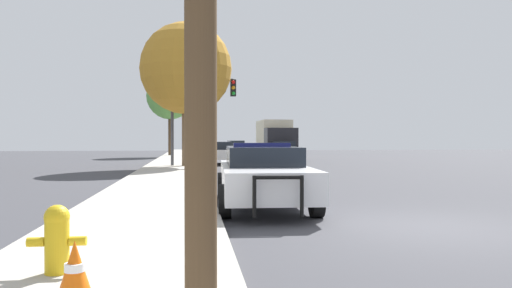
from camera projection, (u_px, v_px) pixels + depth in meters
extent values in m
plane|color=#3D3D42|center=(427.00, 227.00, 8.82)|extent=(110.00, 110.00, 0.00)
cube|color=#ADA89E|center=(132.00, 231.00, 8.17)|extent=(3.00, 110.00, 0.13)
cube|color=white|center=(263.00, 179.00, 11.47)|extent=(2.10, 5.33, 0.62)
cube|color=black|center=(262.00, 156.00, 11.72)|extent=(1.72, 2.80, 0.42)
cylinder|color=black|center=(317.00, 200.00, 9.92)|extent=(0.27, 0.69, 0.68)
cylinder|color=black|center=(225.00, 201.00, 9.77)|extent=(0.27, 0.69, 0.68)
cylinder|color=black|center=(291.00, 185.00, 13.17)|extent=(0.27, 0.69, 0.68)
cylinder|color=black|center=(222.00, 186.00, 13.02)|extent=(0.27, 0.69, 0.68)
cylinder|color=black|center=(302.00, 196.00, 8.77)|extent=(0.07, 0.07, 0.74)
cylinder|color=black|center=(254.00, 197.00, 8.70)|extent=(0.07, 0.07, 0.74)
cylinder|color=black|center=(278.00, 177.00, 8.73)|extent=(0.89, 0.11, 0.07)
cube|color=navy|center=(262.00, 145.00, 11.72)|extent=(1.35, 0.26, 0.09)
cube|color=navy|center=(303.00, 177.00, 11.54)|extent=(0.18, 3.78, 0.17)
cylinder|color=gold|center=(57.00, 247.00, 5.35)|extent=(0.25, 0.25, 0.57)
sphere|color=gold|center=(57.00, 217.00, 5.34)|extent=(0.27, 0.27, 0.27)
cylinder|color=gold|center=(36.00, 242.00, 5.32)|extent=(0.18, 0.10, 0.10)
cylinder|color=gold|center=(78.00, 241.00, 5.37)|extent=(0.18, 0.10, 0.10)
cylinder|color=#424247|center=(172.00, 121.00, 26.42)|extent=(0.16, 0.16, 4.75)
cylinder|color=#424247|center=(203.00, 79.00, 26.60)|extent=(3.25, 0.11, 0.11)
cube|color=black|center=(233.00, 88.00, 26.81)|extent=(0.30, 0.24, 0.90)
sphere|color=red|center=(233.00, 82.00, 26.68)|extent=(0.20, 0.20, 0.20)
sphere|color=orange|center=(233.00, 88.00, 26.69)|extent=(0.20, 0.20, 0.20)
sphere|color=green|center=(233.00, 93.00, 26.69)|extent=(0.20, 0.20, 0.20)
cube|color=silver|center=(219.00, 154.00, 30.09)|extent=(1.85, 4.07, 0.55)
cube|color=black|center=(220.00, 146.00, 29.89)|extent=(1.53, 2.14, 0.47)
cylinder|color=black|center=(204.00, 158.00, 31.17)|extent=(0.27, 0.70, 0.69)
cylinder|color=black|center=(230.00, 158.00, 31.46)|extent=(0.27, 0.70, 0.69)
cylinder|color=black|center=(208.00, 159.00, 28.73)|extent=(0.27, 0.70, 0.69)
cylinder|color=black|center=(236.00, 159.00, 29.01)|extent=(0.27, 0.70, 0.69)
cube|color=navy|center=(235.00, 147.00, 52.36)|extent=(2.02, 4.43, 0.58)
cube|color=black|center=(236.00, 142.00, 52.14)|extent=(1.66, 2.34, 0.40)
cylinder|color=black|center=(226.00, 150.00, 53.52)|extent=(0.28, 0.67, 0.66)
cylinder|color=black|center=(242.00, 150.00, 53.84)|extent=(0.28, 0.67, 0.66)
cylinder|color=black|center=(229.00, 150.00, 50.88)|extent=(0.28, 0.67, 0.66)
cylinder|color=black|center=(246.00, 150.00, 51.20)|extent=(0.28, 0.67, 0.66)
cube|color=slate|center=(283.00, 151.00, 35.36)|extent=(2.01, 4.18, 0.62)
cube|color=black|center=(283.00, 144.00, 35.56)|extent=(1.65, 2.21, 0.39)
cylinder|color=black|center=(298.00, 156.00, 34.16)|extent=(0.28, 0.72, 0.70)
cylinder|color=black|center=(273.00, 156.00, 34.04)|extent=(0.28, 0.72, 0.70)
cylinder|color=black|center=(293.00, 155.00, 36.69)|extent=(0.28, 0.72, 0.70)
cylinder|color=black|center=(269.00, 155.00, 36.56)|extent=(0.28, 0.72, 0.70)
cube|color=black|center=(281.00, 140.00, 36.50)|extent=(2.26, 1.94, 1.82)
cube|color=beige|center=(274.00, 136.00, 39.90)|extent=(2.28, 4.95, 2.48)
cylinder|color=black|center=(295.00, 153.00, 36.83)|extent=(0.29, 0.99, 0.99)
cylinder|color=black|center=(266.00, 153.00, 36.57)|extent=(0.29, 0.99, 0.99)
cylinder|color=black|center=(285.00, 151.00, 40.96)|extent=(0.29, 0.99, 0.99)
cylinder|color=black|center=(259.00, 151.00, 40.70)|extent=(0.29, 0.99, 0.99)
cylinder|color=brown|center=(186.00, 130.00, 26.23)|extent=(0.44, 0.44, 3.79)
sphere|color=#B77F28|center=(186.00, 68.00, 26.19)|extent=(4.83, 4.83, 4.83)
cylinder|color=#4C3823|center=(170.00, 132.00, 42.27)|extent=(0.34, 0.34, 3.93)
sphere|color=#5B9947|center=(170.00, 96.00, 42.24)|extent=(4.00, 4.00, 4.00)
cone|color=orange|center=(75.00, 270.00, 4.47)|extent=(0.33, 0.33, 0.53)
cylinder|color=white|center=(75.00, 267.00, 4.47)|extent=(0.18, 0.18, 0.07)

